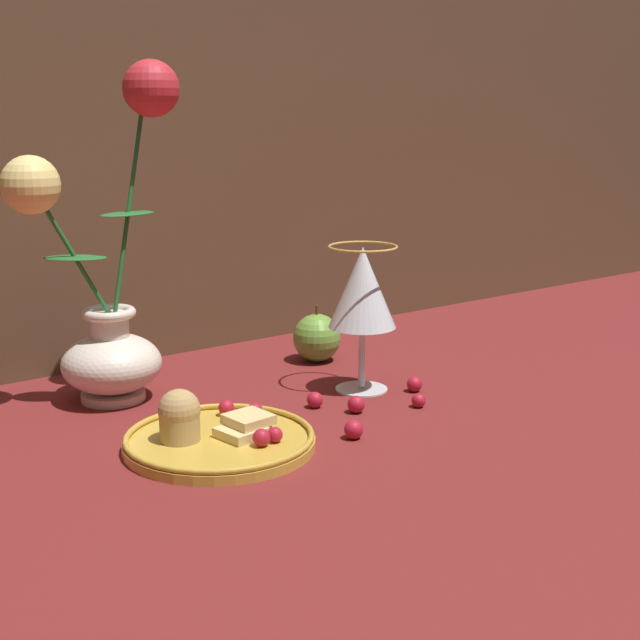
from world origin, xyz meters
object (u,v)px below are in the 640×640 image
object	(u,v)px
plate_with_pastries	(215,435)
apple_beside_vase	(317,338)
vase	(106,291)
wine_glass	(360,292)

from	to	relation	value
plate_with_pastries	apple_beside_vase	bearing A→B (deg)	35.54
vase	wine_glass	xyz separation A→B (m)	(0.26, -0.14, -0.01)
plate_with_pastries	wine_glass	world-z (taller)	wine_glass
apple_beside_vase	plate_with_pastries	bearing A→B (deg)	-144.46
plate_with_pastries	wine_glass	distance (m)	0.27
vase	wine_glass	world-z (taller)	vase
vase	apple_beside_vase	bearing A→B (deg)	-1.51
wine_glass	apple_beside_vase	bearing A→B (deg)	75.58
wine_glass	apple_beside_vase	size ratio (longest dim) A/B	2.30
plate_with_pastries	wine_glass	xyz separation A→B (m)	(0.24, 0.06, 0.11)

